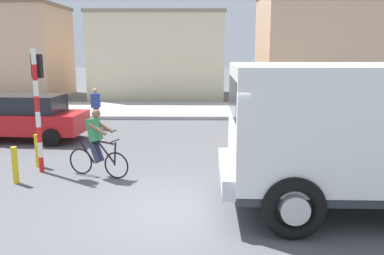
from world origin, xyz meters
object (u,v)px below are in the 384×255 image
at_px(traffic_light_pole, 37,93).
at_px(pedestrian_near_kerb, 96,108).
at_px(car_white_mid, 28,117).
at_px(cyclist, 97,143).
at_px(bollard_near, 15,165).
at_px(bollard_far, 38,151).
at_px(truck_foreground, 366,129).
at_px(car_red_near, 309,120).

distance_m(traffic_light_pole, pedestrian_near_kerb, 5.94).
bearing_deg(car_white_mid, traffic_light_pole, -63.04).
relative_size(cyclist, bollard_near, 1.91).
height_order(traffic_light_pole, bollard_far, traffic_light_pole).
height_order(truck_foreground, car_red_near, truck_foreground).
relative_size(cyclist, car_red_near, 0.41).
height_order(cyclist, pedestrian_near_kerb, cyclist).
xyz_separation_m(cyclist, traffic_light_pole, (-1.58, 0.44, 1.20)).
bearing_deg(truck_foreground, car_red_near, 84.72).
bearing_deg(car_red_near, truck_foreground, -95.28).
relative_size(car_red_near, bollard_near, 4.64).
xyz_separation_m(car_red_near, bollard_far, (-8.15, -2.93, -0.37)).
bearing_deg(truck_foreground, bollard_far, 158.47).
height_order(cyclist, car_white_mid, cyclist).
bearing_deg(truck_foreground, cyclist, 159.41).
relative_size(truck_foreground, bollard_near, 6.08).
bearing_deg(cyclist, bollard_far, 155.63).
xyz_separation_m(cyclist, bollard_near, (-1.85, -0.56, -0.41)).
bearing_deg(bollard_near, truck_foreground, -11.88).
relative_size(car_white_mid, bollard_near, 4.56).
relative_size(cyclist, pedestrian_near_kerb, 1.06).
distance_m(truck_foreground, car_white_mid, 11.13).
xyz_separation_m(cyclist, car_red_near, (6.31, 3.77, -0.05)).
xyz_separation_m(cyclist, bollard_far, (-1.85, 0.84, -0.41)).
xyz_separation_m(traffic_light_pole, pedestrian_near_kerb, (0.02, 5.81, -1.22)).
height_order(truck_foreground, bollard_near, truck_foreground).
distance_m(car_red_near, bollard_far, 8.67).
bearing_deg(car_red_near, bollard_far, -160.23).
bearing_deg(bollard_near, cyclist, 16.91).
height_order(bollard_near, bollard_far, same).
bearing_deg(car_red_near, traffic_light_pole, -157.09).
relative_size(traffic_light_pole, bollard_far, 3.56).
bearing_deg(traffic_light_pole, pedestrian_near_kerb, 89.85).
distance_m(cyclist, car_white_mid, 5.32).
distance_m(traffic_light_pole, car_white_mid, 4.27).
bearing_deg(pedestrian_near_kerb, bollard_far, -93.02).
height_order(car_white_mid, bollard_far, car_white_mid).
height_order(car_red_near, pedestrian_near_kerb, pedestrian_near_kerb).
bearing_deg(truck_foreground, car_white_mid, 145.84).
height_order(traffic_light_pole, pedestrian_near_kerb, traffic_light_pole).
distance_m(traffic_light_pole, car_red_near, 8.65).
xyz_separation_m(traffic_light_pole, bollard_near, (-0.27, -1.00, -1.62)).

